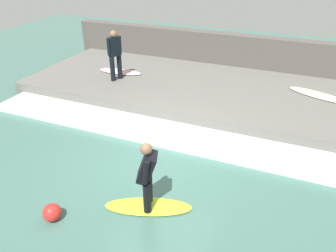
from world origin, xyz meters
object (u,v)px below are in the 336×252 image
at_px(surfer_riding, 147,173).
at_px(marker_buoy, 52,212).
at_px(surfboard_riding, 148,207).
at_px(surfer_waiting_near, 115,53).
at_px(surfboard_spare, 318,95).
at_px(surfboard_waiting_near, 120,71).

relative_size(surfer_riding, marker_buoy, 4.18).
xyz_separation_m(surfboard_riding, surfer_waiting_near, (4.74, 3.42, 1.35)).
height_order(surfboard_spare, marker_buoy, surfboard_spare).
distance_m(surfer_waiting_near, surfboard_waiting_near, 1.14).
bearing_deg(surfboard_spare, surfboard_waiting_near, 94.23).
bearing_deg(marker_buoy, surfboard_waiting_near, 18.68).
distance_m(surfboard_riding, marker_buoy, 1.80).
height_order(surfer_waiting_near, marker_buoy, surfer_waiting_near).
relative_size(surfer_riding, surfboard_waiting_near, 0.87).
distance_m(surfer_riding, surfer_waiting_near, 5.88).
height_order(surfboard_waiting_near, marker_buoy, surfboard_waiting_near).
distance_m(surfboard_waiting_near, marker_buoy, 6.72).
distance_m(surfer_riding, marker_buoy, 1.92).
height_order(surfboard_riding, marker_buoy, marker_buoy).
bearing_deg(surfboard_riding, surfer_waiting_near, 35.82).
bearing_deg(surfboard_spare, surfer_waiting_near, 100.20).
relative_size(surfer_riding, surfboard_spare, 0.75).
distance_m(surfboard_riding, surfboard_spare, 6.59).
xyz_separation_m(surfboard_waiting_near, marker_buoy, (-6.35, -2.15, -0.32)).
xyz_separation_m(surfer_riding, surfer_waiting_near, (4.74, 3.42, 0.53)).
relative_size(surfboard_waiting_near, marker_buoy, 4.79).
height_order(surfer_riding, surfboard_waiting_near, surfer_riding).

